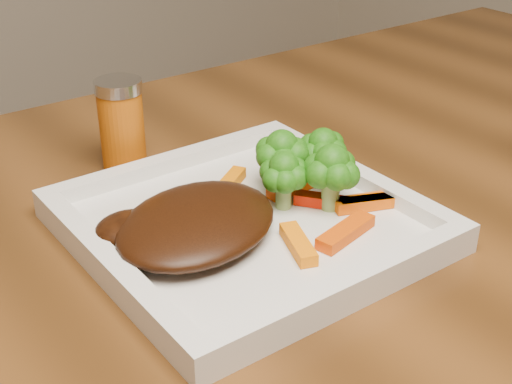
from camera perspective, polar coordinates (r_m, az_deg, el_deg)
plate at (r=0.61m, az=-0.76°, el=-2.84°), size 0.27×0.27×0.01m
steak at (r=0.57m, az=-4.78°, el=-2.50°), size 0.18×0.16×0.03m
broccoli_0 at (r=0.64m, az=2.07°, el=2.92°), size 0.07×0.07×0.07m
broccoli_1 at (r=0.66m, az=5.35°, el=3.26°), size 0.06×0.06×0.06m
broccoli_2 at (r=0.61m, az=6.04°, el=1.12°), size 0.07×0.07×0.06m
broccoli_3 at (r=0.61m, az=2.25°, el=1.33°), size 0.06×0.06×0.06m
carrot_0 at (r=0.58m, az=7.19°, el=-3.20°), size 0.06×0.03×0.01m
carrot_1 at (r=0.63m, az=8.98°, el=-0.79°), size 0.06×0.04×0.01m
carrot_2 at (r=0.56m, az=3.40°, el=-4.17°), size 0.03×0.06×0.01m
carrot_3 at (r=0.69m, az=4.15°, el=2.02°), size 0.06×0.03×0.01m
carrot_4 at (r=0.66m, az=-2.07°, el=0.81°), size 0.05×0.04×0.01m
carrot_5 at (r=0.63m, az=5.29°, el=-0.70°), size 0.04×0.05×0.01m
carrot_6 at (r=0.65m, az=2.87°, el=0.39°), size 0.05×0.01×0.01m
spice_shaker at (r=0.72m, az=-10.70°, el=5.32°), size 0.06×0.06×0.09m
carrot_7 at (r=0.63m, az=8.80°, el=-0.87°), size 0.05×0.03×0.01m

